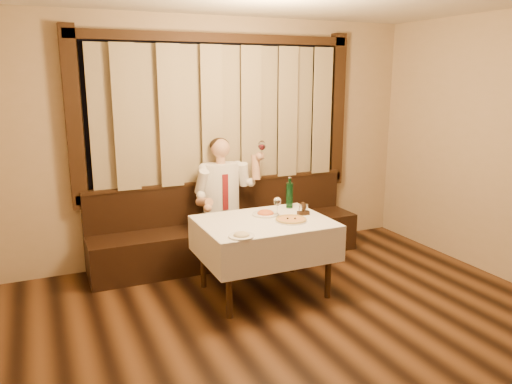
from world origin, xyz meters
name	(u,v)px	position (x,y,z in m)	size (l,w,h in m)	color
room	(302,156)	(0.00, 0.97, 1.50)	(5.01, 6.01, 2.81)	black
banquette	(228,234)	(0.00, 2.72, 0.31)	(3.20, 0.61, 0.94)	black
dining_table	(264,231)	(0.00, 1.70, 0.65)	(1.27, 0.97, 0.76)	black
pizza	(291,220)	(0.23, 1.58, 0.77)	(0.32, 0.32, 0.03)	white
pasta_red	(266,211)	(0.09, 1.87, 0.79)	(0.28, 0.28, 0.09)	white
pasta_cream	(241,233)	(-0.40, 1.32, 0.79)	(0.23, 0.23, 0.08)	white
green_bottle	(289,195)	(0.45, 2.02, 0.90)	(0.07, 0.07, 0.34)	#0D401B
table_wine_glass	(277,202)	(0.18, 1.77, 0.91)	(0.08, 0.08, 0.20)	white
cruet_caddy	(303,211)	(0.45, 1.72, 0.80)	(0.12, 0.06, 0.13)	black
seated_man	(224,193)	(-0.07, 2.63, 0.84)	(0.81, 0.61, 1.46)	black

